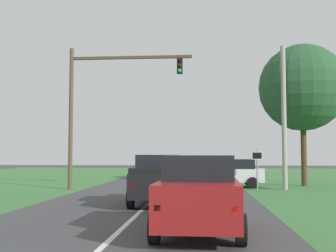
{
  "coord_description": "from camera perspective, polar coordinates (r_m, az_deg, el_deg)",
  "views": [
    {
      "loc": [
        2.2,
        -5.47,
        2.05
      ],
      "look_at": [
        0.52,
        15.5,
        3.44
      ],
      "focal_mm": 45.31,
      "sensor_mm": 36.0,
      "label": 1
    }
  ],
  "objects": [
    {
      "name": "ground_plane",
      "position": [
        16.62,
        -3.13,
        -10.86
      ],
      "size": [
        120.0,
        120.0,
        0.0
      ],
      "primitive_type": "plane",
      "color": "#424244"
    },
    {
      "name": "red_suv_near",
      "position": [
        11.24,
        4.22,
        -8.86
      ],
      "size": [
        2.27,
        4.67,
        2.02
      ],
      "color": "maroon",
      "rests_on": "ground_plane"
    },
    {
      "name": "pickup_truck_lead",
      "position": [
        17.51,
        -1.16,
        -7.15
      ],
      "size": [
        2.25,
        5.14,
        2.02
      ],
      "color": "black",
      "rests_on": "ground_plane"
    },
    {
      "name": "traffic_light",
      "position": [
        25.17,
        -9.03,
        3.96
      ],
      "size": [
        7.25,
        0.4,
        8.29
      ],
      "color": "brown",
      "rests_on": "ground_plane"
    },
    {
      "name": "keep_moving_sign",
      "position": [
        24.71,
        11.9,
        -5.02
      ],
      "size": [
        0.6,
        0.09,
        2.3
      ],
      "color": "gray",
      "rests_on": "ground_plane"
    },
    {
      "name": "oak_tree_right",
      "position": [
        28.98,
        17.63,
        4.92
      ],
      "size": [
        5.63,
        5.63,
        9.17
      ],
      "color": "#4C351E",
      "rests_on": "ground_plane"
    },
    {
      "name": "crossing_suv_far",
      "position": [
        26.59,
        8.18,
        -6.2
      ],
      "size": [
        4.52,
        2.19,
        1.73
      ],
      "color": "silver",
      "rests_on": "ground_plane"
    },
    {
      "name": "utility_pole_right",
      "position": [
        25.45,
        15.33,
        1.17
      ],
      "size": [
        0.28,
        0.28,
        8.37
      ],
      "primitive_type": "cylinder",
      "color": "#9E998E",
      "rests_on": "ground_plane"
    }
  ]
}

